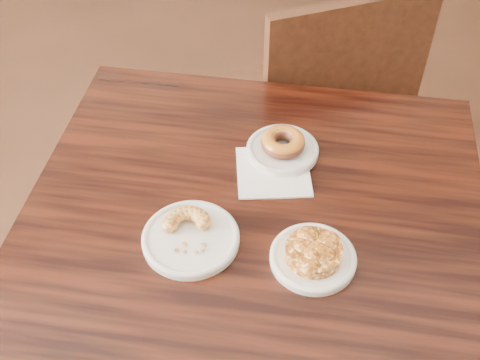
{
  "coord_description": "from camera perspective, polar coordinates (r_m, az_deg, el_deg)",
  "views": [
    {
      "loc": [
        -0.23,
        -0.56,
        1.58
      ],
      "look_at": [
        -0.14,
        0.2,
        0.8
      ],
      "focal_mm": 45.0,
      "sensor_mm": 36.0,
      "label": 1
    }
  ],
  "objects": [
    {
      "name": "cafe_table",
      "position": [
        1.4,
        0.91,
        -14.06
      ],
      "size": [
        1.05,
        1.05,
        0.75
      ],
      "primitive_type": "cube",
      "rotation": [
        0.0,
        0.0,
        -0.27
      ],
      "color": "black",
      "rests_on": "floor"
    },
    {
      "name": "napkin",
      "position": [
        1.18,
        3.17,
        0.81
      ],
      "size": [
        0.15,
        0.15,
        0.0
      ],
      "primitive_type": "cube",
      "rotation": [
        0.0,
        0.0,
        -0.07
      ],
      "color": "white",
      "rests_on": "cafe_table"
    },
    {
      "name": "chair_far",
      "position": [
        1.82,
        6.39,
        6.91
      ],
      "size": [
        0.56,
        0.56,
        0.9
      ],
      "primitive_type": null,
      "rotation": [
        0.0,
        0.0,
        3.36
      ],
      "color": "black",
      "rests_on": "floor"
    },
    {
      "name": "glazed_donut",
      "position": [
        1.2,
        4.1,
        3.6
      ],
      "size": [
        0.09,
        0.09,
        0.03
      ],
      "primitive_type": "torus",
      "color": "#985916",
      "rests_on": "plate_donut"
    },
    {
      "name": "plate_cruller",
      "position": [
        1.06,
        -4.69,
        -5.57
      ],
      "size": [
        0.17,
        0.17,
        0.01
      ],
      "primitive_type": "cylinder",
      "color": "white",
      "rests_on": "cafe_table"
    },
    {
      "name": "apple_fritter",
      "position": [
        1.02,
        7.03,
        -6.64
      ],
      "size": [
        0.14,
        0.14,
        0.03
      ],
      "primitive_type": null,
      "color": "#461F07",
      "rests_on": "plate_fritter"
    },
    {
      "name": "plate_fritter",
      "position": [
        1.04,
        6.93,
        -7.38
      ],
      "size": [
        0.15,
        0.15,
        0.01
      ],
      "primitive_type": "cylinder",
      "color": "white",
      "rests_on": "cafe_table"
    },
    {
      "name": "cruller_fragment",
      "position": [
        1.05,
        -4.76,
        -4.91
      ],
      "size": [
        0.1,
        0.1,
        0.03
      ],
      "primitive_type": null,
      "color": "brown",
      "rests_on": "plate_cruller"
    },
    {
      "name": "plate_donut",
      "position": [
        1.21,
        4.05,
        2.84
      ],
      "size": [
        0.14,
        0.14,
        0.01
      ],
      "primitive_type": "cylinder",
      "color": "silver",
      "rests_on": "napkin"
    }
  ]
}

